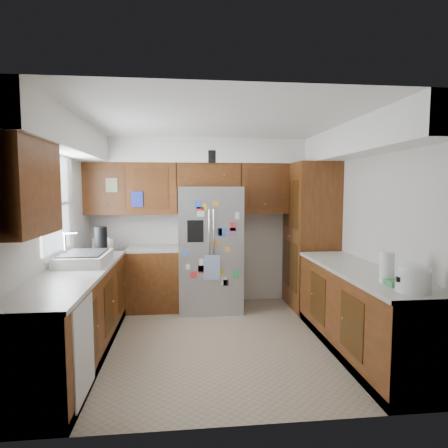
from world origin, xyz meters
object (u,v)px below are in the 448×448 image
(rice_cooker, at_px, (414,277))
(pantry, at_px, (310,236))
(paper_towel, at_px, (387,267))
(fridge, at_px, (210,249))

(rice_cooker, bearing_deg, pantry, 89.99)
(pantry, height_order, paper_towel, pantry)
(fridge, bearing_deg, paper_towel, -57.67)
(rice_cooker, bearing_deg, paper_towel, 100.70)
(pantry, relative_size, rice_cooker, 7.55)
(pantry, distance_m, paper_towel, 2.22)
(fridge, xyz_separation_m, paper_towel, (1.44, -2.28, 0.16))
(pantry, bearing_deg, fridge, 177.94)
(paper_towel, bearing_deg, rice_cooker, -79.30)
(pantry, xyz_separation_m, paper_towel, (-0.06, -2.22, -0.01))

